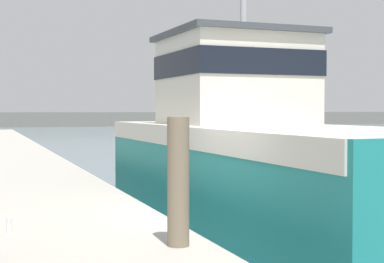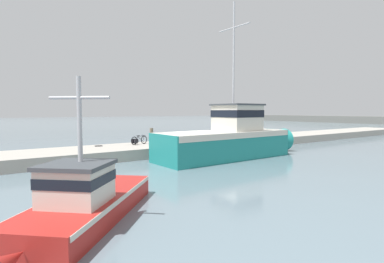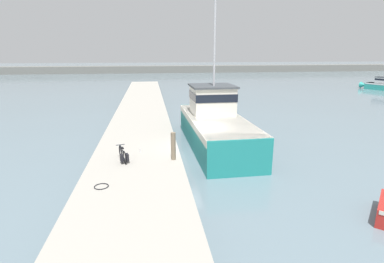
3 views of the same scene
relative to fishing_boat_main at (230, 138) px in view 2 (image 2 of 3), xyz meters
The scene contains 8 objects.
ground_plane 3.53m from the fishing_boat_main, 116.96° to the right, with size 320.00×320.00×0.00m, color slate.
dock_pier 5.93m from the fishing_boat_main, 150.53° to the right, with size 4.71×80.00×0.76m, color #A39E93.
fishing_boat_main is the anchor object (origin of this frame).
boat_red_outer 14.14m from the fishing_boat_main, 61.23° to the right, with size 6.25×5.99×4.44m.
bicycle_touring 7.37m from the fishing_boat_main, 140.67° to the right, with size 0.71×1.63×0.72m.
mooring_post 5.72m from the fishing_boat_main, 123.43° to the right, with size 0.25×0.25×1.44m, color #756651.
hose_coil 9.92m from the fishing_boat_main, 129.97° to the right, with size 0.59×0.59×0.04m, color black.
water_bottle_on_curb 5.97m from the fishing_boat_main, 145.47° to the right, with size 0.06×0.06×0.19m, color silver.
Camera 2 is at (17.55, -12.09, 3.42)m, focal length 28.00 mm.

